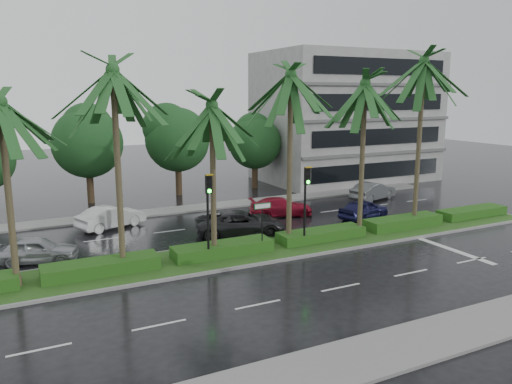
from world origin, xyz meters
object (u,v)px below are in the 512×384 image
car_red (281,207)px  car_silver (37,250)px  signal_median_left (208,205)px  car_white (111,217)px  car_blue (364,209)px  street_sign (262,215)px  car_darkgrey (241,223)px  car_grey (373,191)px

car_red → car_silver: bearing=116.6°
signal_median_left → car_white: (-3.00, 9.05, -2.30)m
car_blue → car_silver: bearing=75.8°
car_white → car_blue: 16.34m
street_sign → car_blue: 10.30m
car_darkgrey → car_blue: size_ratio=1.38×
signal_median_left → car_white: size_ratio=1.03×
car_red → car_blue: (4.50, -3.22, 0.04)m
signal_median_left → street_sign: 3.13m
signal_median_left → car_red: signal_median_left is taller
car_white → street_sign: bearing=-168.2°
car_silver → car_darkgrey: 11.00m
car_silver → car_blue: (20.00, -0.16, 0.01)m
car_grey → street_sign: bearing=104.1°
car_grey → car_white: bearing=71.8°
car_silver → car_white: 6.73m
car_blue → car_white: bearing=57.8°
car_silver → car_white: car_white is taller
street_sign → car_red: bearing=54.2°
car_blue → car_grey: size_ratio=0.91×
signal_median_left → street_sign: bearing=3.5°
car_white → car_grey: size_ratio=0.99×
car_darkgrey → car_blue: (9.00, -0.05, -0.08)m
car_darkgrey → car_red: 5.51m
car_grey → car_red: bearing=81.9°
car_red → car_blue: 5.53m
signal_median_left → car_blue: size_ratio=1.12×
car_silver → car_darkgrey: car_darkgrey is taller
car_silver → car_red: 15.80m
car_darkgrey → car_silver: bearing=104.1°
car_white → car_darkgrey: size_ratio=0.80×
street_sign → car_darkgrey: street_sign is taller
car_darkgrey → car_red: (4.50, 3.17, -0.12)m
signal_median_left → car_red: (8.00, 7.11, -2.37)m
signal_median_left → car_silver: 8.84m
signal_median_left → car_white: signal_median_left is taller
street_sign → car_red: size_ratio=0.60×
street_sign → car_darkgrey: size_ratio=0.49×
car_red → car_white: bearing=95.4°
signal_median_left → car_red: 10.96m
street_sign → car_darkgrey: 4.03m
car_white → car_grey: car_grey is taller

